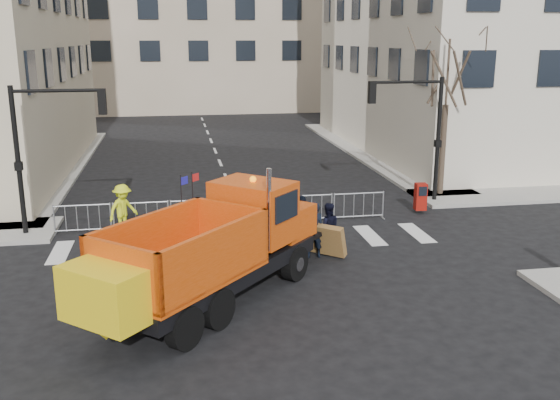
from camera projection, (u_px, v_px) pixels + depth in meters
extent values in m
plane|color=black|center=(279.00, 306.00, 16.72)|extent=(120.00, 120.00, 0.00)
cube|color=gray|center=(243.00, 216.00, 24.80)|extent=(64.00, 5.00, 0.15)
cylinder|color=black|center=(18.00, 163.00, 21.86)|extent=(0.18, 0.18, 5.40)
cylinder|color=black|center=(438.00, 141.00, 26.49)|extent=(0.18, 0.18, 5.40)
cube|color=black|center=(216.00, 271.00, 16.75)|extent=(6.22, 6.59, 0.43)
cylinder|color=black|center=(239.00, 251.00, 19.40)|extent=(0.95, 1.01, 1.05)
cylinder|color=black|center=(295.00, 263.00, 18.38)|extent=(0.95, 1.01, 1.05)
cylinder|color=black|center=(157.00, 291.00, 16.34)|extent=(0.95, 1.01, 1.05)
cylinder|color=black|center=(218.00, 308.00, 15.32)|extent=(0.95, 1.01, 1.05)
cylinder|color=black|center=(122.00, 308.00, 15.32)|extent=(0.95, 1.01, 1.05)
cylinder|color=black|center=(185.00, 328.00, 14.30)|extent=(0.95, 1.01, 1.05)
cube|color=#C4410A|center=(276.00, 219.00, 19.09)|extent=(2.51, 2.48, 0.96)
cube|color=#C4410A|center=(253.00, 211.00, 17.93)|extent=(2.66, 2.60, 1.72)
cylinder|color=silver|center=(269.00, 210.00, 16.74)|extent=(0.13, 0.13, 2.29)
cube|color=#C4410A|center=(182.00, 249.00, 15.40)|extent=(4.58, 4.73, 1.58)
cube|color=yellow|center=(103.00, 295.00, 13.36)|extent=(2.06, 1.98, 1.24)
cube|color=brown|center=(302.00, 235.00, 20.67)|extent=(2.65, 2.45, 1.07)
imported|color=black|center=(313.00, 230.00, 20.18)|extent=(0.69, 0.45, 1.88)
imported|color=black|center=(328.00, 228.00, 20.67)|extent=(0.88, 0.71, 1.71)
imported|color=black|center=(301.00, 226.00, 20.30)|extent=(1.06, 1.29, 2.06)
imported|color=#E2EF1C|center=(123.00, 209.00, 22.19)|extent=(1.32, 1.26, 1.80)
cube|color=maroon|center=(421.00, 197.00, 25.36)|extent=(0.48, 0.43, 1.10)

